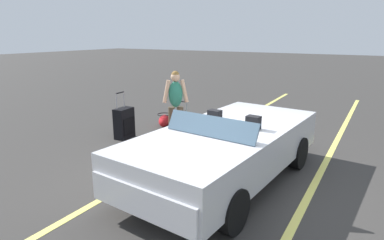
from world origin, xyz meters
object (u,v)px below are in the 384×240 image
at_px(convertible_car, 220,152).
at_px(suitcase_medium_bright, 181,136).
at_px(duffel_bag, 164,120).
at_px(suitcase_large_black, 124,123).
at_px(suitcase_small_carryon, 183,121).
at_px(traveler_person, 176,102).

height_order(convertible_car, suitcase_medium_bright, convertible_car).
bearing_deg(duffel_bag, suitcase_medium_bright, 46.52).
distance_m(suitcase_large_black, suitcase_small_carryon, 1.53).
bearing_deg(traveler_person, duffel_bag, -169.71).
relative_size(convertible_car, duffel_bag, 6.05).
distance_m(convertible_car, traveler_person, 2.50).
height_order(suitcase_small_carryon, duffel_bag, suitcase_small_carryon).
height_order(suitcase_large_black, suitcase_medium_bright, suitcase_large_black).
xyz_separation_m(convertible_car, traveler_person, (-1.58, -1.91, 0.34)).
height_order(suitcase_large_black, duffel_bag, suitcase_large_black).
bearing_deg(duffel_bag, convertible_car, 49.41).
relative_size(suitcase_medium_bright, suitcase_small_carryon, 1.09).
relative_size(convertible_car, suitcase_large_black, 3.80).
bearing_deg(suitcase_small_carryon, suitcase_medium_bright, 26.05).
xyz_separation_m(convertible_car, suitcase_small_carryon, (-2.37, -2.23, -0.34)).
relative_size(suitcase_medium_bright, traveler_person, 0.51).
xyz_separation_m(convertible_car, duffel_bag, (-2.48, -2.90, -0.43)).
bearing_deg(convertible_car, duffel_bag, -125.80).
bearing_deg(duffel_bag, traveler_person, 47.44).
bearing_deg(suitcase_large_black, convertible_car, -22.37).
height_order(convertible_car, suitcase_large_black, convertible_car).
bearing_deg(traveler_person, suitcase_large_black, -106.44).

